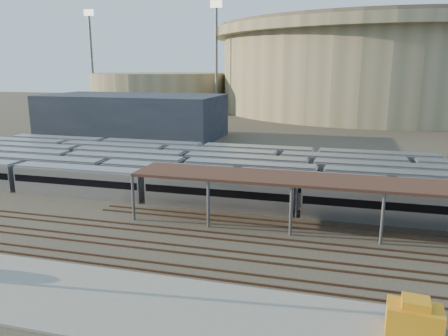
% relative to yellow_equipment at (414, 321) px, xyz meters
% --- Properties ---
extents(ground, '(420.00, 420.00, 0.00)m').
position_rel_yellow_equipment_xyz_m(ground, '(-18.50, 13.92, -1.21)').
color(ground, '#383026').
rests_on(ground, ground).
extents(apron, '(50.00, 9.00, 0.20)m').
position_rel_yellow_equipment_xyz_m(apron, '(-23.50, -1.08, -1.11)').
color(apron, gray).
rests_on(apron, ground).
extents(subway_trains, '(129.41, 23.90, 3.60)m').
position_rel_yellow_equipment_xyz_m(subway_trains, '(-14.08, 32.42, 0.59)').
color(subway_trains, '#A7A8AC').
rests_on(subway_trains, ground).
extents(inspection_shed, '(60.30, 6.00, 5.30)m').
position_rel_yellow_equipment_xyz_m(inspection_shed, '(3.50, 17.92, 3.77)').
color(inspection_shed, '#56565B').
rests_on(inspection_shed, ground).
extents(empty_tracks, '(170.00, 9.62, 0.18)m').
position_rel_yellow_equipment_xyz_m(empty_tracks, '(-18.50, 8.92, -1.12)').
color(empty_tracks, '#4C3323').
rests_on(empty_tracks, ground).
extents(stadium, '(124.00, 124.00, 32.50)m').
position_rel_yellow_equipment_xyz_m(stadium, '(6.50, 153.92, 15.26)').
color(stadium, gray).
rests_on(stadium, ground).
extents(secondary_arena, '(56.00, 56.00, 14.00)m').
position_rel_yellow_equipment_xyz_m(secondary_arena, '(-78.50, 143.92, 5.79)').
color(secondary_arena, gray).
rests_on(secondary_arena, ground).
extents(service_building, '(42.00, 20.00, 10.00)m').
position_rel_yellow_equipment_xyz_m(service_building, '(-53.50, 68.92, 3.79)').
color(service_building, '#1E232D').
rests_on(service_building, ground).
extents(floodlight_0, '(4.00, 1.00, 38.40)m').
position_rel_yellow_equipment_xyz_m(floodlight_0, '(-48.50, 123.92, 19.44)').
color(floodlight_0, '#56565B').
rests_on(floodlight_0, ground).
extents(floodlight_1, '(4.00, 1.00, 38.40)m').
position_rel_yellow_equipment_xyz_m(floodlight_1, '(-103.50, 133.92, 19.44)').
color(floodlight_1, '#56565B').
rests_on(floodlight_1, ground).
extents(floodlight_3, '(4.00, 1.00, 38.40)m').
position_rel_yellow_equipment_xyz_m(floodlight_3, '(-28.50, 173.92, 19.44)').
color(floodlight_3, '#56565B').
rests_on(floodlight_3, ground).
extents(yellow_equipment, '(3.41, 2.31, 2.02)m').
position_rel_yellow_equipment_xyz_m(yellow_equipment, '(0.00, 0.00, 0.00)').
color(yellow_equipment, '#C37B12').
rests_on(yellow_equipment, apron).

